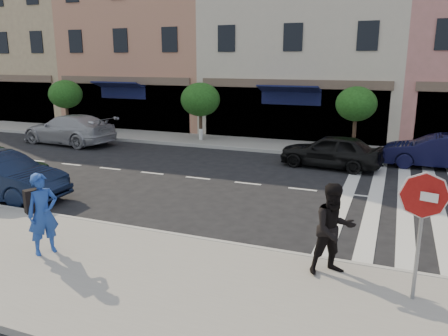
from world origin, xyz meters
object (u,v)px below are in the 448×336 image
car_far_mid (331,151)px  car_far_right (437,151)px  photographer (43,214)px  car_far_left (69,129)px  stop_sign (423,208)px  walker (334,229)px

car_far_mid → car_far_right: (4.10, 1.50, 0.00)m
photographer → car_far_left: bearing=66.8°
stop_sign → walker: (-1.52, 0.48, -0.80)m
photographer → car_far_right: (8.74, 12.63, -0.36)m
walker → car_far_left: bearing=111.5°
photographer → car_far_left: (-9.12, 11.36, -0.29)m
photographer → car_far_left: photographer is taller
car_far_left → car_far_right: 17.91m
photographer → car_far_mid: 12.06m
photographer → walker: bearing=-49.1°
stop_sign → car_far_right: 11.83m
car_far_right → car_far_left: bearing=-85.5°
car_far_left → car_far_right: car_far_left is taller
stop_sign → walker: size_ratio=1.27×
car_far_left → car_far_mid: car_far_left is taller
car_far_left → car_far_mid: 13.76m
car_far_left → walker: bearing=62.4°
stop_sign → photographer: size_ratio=1.30×
car_far_right → car_far_mid: bearing=-69.5°
photographer → walker: size_ratio=0.98×
car_far_left → car_far_right: bearing=99.7°
walker → car_far_left: 18.19m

